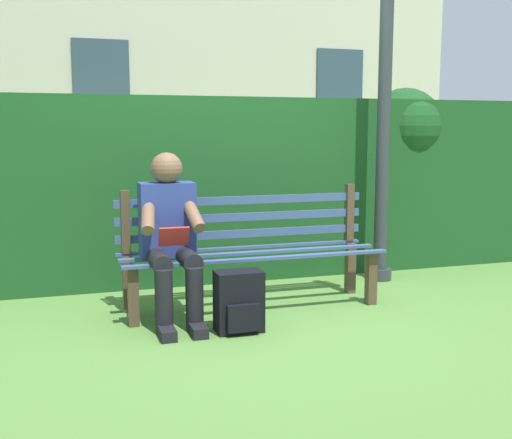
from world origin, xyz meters
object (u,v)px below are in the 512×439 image
at_px(backpack, 239,302).
at_px(lamp_post, 386,44).
at_px(person_seated, 170,233).
at_px(park_bench, 248,247).

distance_m(backpack, lamp_post, 2.61).
xyz_separation_m(person_seated, lamp_post, (-1.95, -0.61, 1.41)).
distance_m(park_bench, lamp_post, 2.10).
relative_size(backpack, lamp_post, 0.13).
distance_m(park_bench, person_seated, 0.66).
distance_m(park_bench, backpack, 0.68).
relative_size(person_seated, lamp_post, 0.36).
bearing_deg(person_seated, backpack, 133.13).
bearing_deg(backpack, park_bench, -112.42).
distance_m(person_seated, backpack, 0.68).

